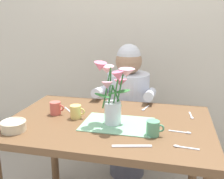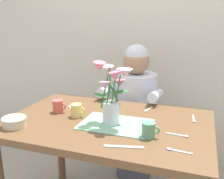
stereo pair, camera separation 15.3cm
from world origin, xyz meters
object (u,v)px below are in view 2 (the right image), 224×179
(seated_person, at_px, (135,114))
(tea_cup, at_px, (58,106))
(dinner_knife, at_px, (124,147))
(flower_vase, at_px, (112,92))
(ceramic_bowl, at_px, (14,122))
(ceramic_mug, at_px, (149,130))
(coffee_cup, at_px, (77,110))

(seated_person, distance_m, tea_cup, 0.72)
(seated_person, bearing_deg, dinner_knife, -75.52)
(flower_vase, xyz_separation_m, tea_cup, (-0.39, 0.07, -0.15))
(ceramic_bowl, relative_size, tea_cup, 1.46)
(seated_person, bearing_deg, ceramic_mug, -67.33)
(flower_vase, bearing_deg, ceramic_mug, -23.78)
(flower_vase, distance_m, ceramic_bowl, 0.57)
(seated_person, relative_size, tea_cup, 12.20)
(ceramic_bowl, height_order, dinner_knife, ceramic_bowl)
(dinner_knife, distance_m, tea_cup, 0.62)
(coffee_cup, xyz_separation_m, tea_cup, (-0.15, 0.03, 0.00))
(ceramic_bowl, relative_size, ceramic_mug, 1.46)
(tea_cup, bearing_deg, dinner_knife, -30.43)
(flower_vase, height_order, coffee_cup, flower_vase)
(dinner_knife, distance_m, ceramic_mug, 0.17)
(ceramic_bowl, bearing_deg, tea_cup, 68.59)
(tea_cup, relative_size, ceramic_mug, 1.00)
(flower_vase, distance_m, coffee_cup, 0.29)
(seated_person, relative_size, flower_vase, 3.17)
(seated_person, distance_m, flower_vase, 0.75)
(dinner_knife, xyz_separation_m, tea_cup, (-0.54, 0.32, 0.04))
(tea_cup, bearing_deg, ceramic_bowl, -111.41)
(dinner_knife, distance_m, coffee_cup, 0.48)
(seated_person, distance_m, ceramic_mug, 0.83)
(tea_cup, bearing_deg, flower_vase, -9.73)
(tea_cup, height_order, ceramic_mug, same)
(coffee_cup, bearing_deg, tea_cup, 168.75)
(seated_person, relative_size, coffee_cup, 12.20)
(seated_person, relative_size, ceramic_bowl, 8.35)
(seated_person, bearing_deg, ceramic_bowl, -115.13)
(dinner_knife, height_order, ceramic_mug, ceramic_mug)
(flower_vase, height_order, ceramic_mug, flower_vase)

